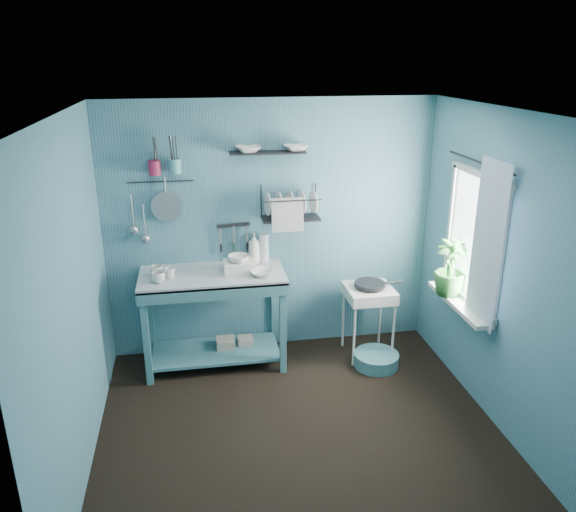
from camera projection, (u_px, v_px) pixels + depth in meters
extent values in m
plane|color=black|center=(300.00, 431.00, 4.53)|extent=(3.20, 3.20, 0.00)
plane|color=silver|center=(303.00, 114.00, 3.68)|extent=(3.20, 3.20, 0.00)
plane|color=#3B6A7A|center=(272.00, 229.00, 5.49)|extent=(3.20, 0.00, 3.20)
plane|color=#3B6A7A|center=(361.00, 410.00, 2.71)|extent=(3.20, 0.00, 3.20)
plane|color=#3B6A7A|center=(72.00, 305.00, 3.84)|extent=(0.00, 3.00, 3.00)
plane|color=#3B6A7A|center=(503.00, 275.00, 4.36)|extent=(0.00, 3.00, 3.00)
cube|color=#376C74|center=(214.00, 318.00, 5.38)|extent=(1.37, 0.73, 0.95)
imported|color=silver|center=(158.00, 277.00, 4.98)|extent=(0.12, 0.12, 0.10)
imported|color=silver|center=(170.00, 273.00, 5.09)|extent=(0.14, 0.14, 0.09)
imported|color=silver|center=(157.00, 271.00, 5.12)|extent=(0.17, 0.17, 0.10)
cube|color=silver|center=(239.00, 267.00, 5.23)|extent=(0.28, 0.22, 0.10)
imported|color=silver|center=(239.00, 258.00, 5.20)|extent=(0.20, 0.19, 0.06)
imported|color=silver|center=(254.00, 248.00, 5.42)|extent=(0.11, 0.12, 0.30)
cylinder|color=#AAB8BE|center=(264.00, 248.00, 5.46)|extent=(0.09, 0.09, 0.28)
imported|color=silver|center=(262.00, 273.00, 5.15)|extent=(0.22, 0.22, 0.05)
cube|color=silver|center=(368.00, 321.00, 5.58)|extent=(0.46, 0.46, 0.73)
cylinder|color=black|center=(370.00, 284.00, 5.44)|extent=(0.30, 0.30, 0.03)
cube|color=black|center=(233.00, 225.00, 5.38)|extent=(0.32, 0.07, 0.03)
cube|color=black|center=(291.00, 203.00, 5.30)|extent=(0.56, 0.27, 0.32)
cube|color=black|center=(268.00, 152.00, 5.13)|extent=(0.71, 0.21, 0.01)
imported|color=silver|center=(248.00, 147.00, 5.08)|extent=(0.27, 0.27, 0.06)
imported|color=silver|center=(296.00, 150.00, 5.17)|extent=(0.25, 0.25, 0.05)
cylinder|color=maroon|center=(154.00, 168.00, 5.02)|extent=(0.11, 0.11, 0.13)
cylinder|color=teal|center=(175.00, 166.00, 5.05)|extent=(0.11, 0.11, 0.13)
cylinder|color=#93959B|center=(166.00, 206.00, 5.19)|extent=(0.28, 0.03, 0.28)
cylinder|color=#93959B|center=(132.00, 211.00, 5.16)|extent=(0.01, 0.01, 0.30)
cylinder|color=#93959B|center=(144.00, 220.00, 5.20)|extent=(0.01, 0.01, 0.30)
cylinder|color=black|center=(160.00, 182.00, 5.12)|extent=(0.60, 0.01, 0.01)
plane|color=white|center=(475.00, 239.00, 4.72)|extent=(0.00, 1.10, 1.10)
cube|color=silver|center=(459.00, 303.00, 4.91)|extent=(0.16, 0.95, 0.04)
plane|color=silver|center=(487.00, 245.00, 4.42)|extent=(0.00, 1.35, 1.35)
cylinder|color=black|center=(479.00, 162.00, 4.50)|extent=(0.02, 1.05, 0.02)
imported|color=#286227|center=(450.00, 268.00, 4.96)|extent=(0.37, 0.37, 0.51)
cube|color=gray|center=(226.00, 349.00, 5.57)|extent=(0.18, 0.18, 0.22)
cube|color=gray|center=(246.00, 346.00, 5.63)|extent=(0.15, 0.15, 0.20)
cylinder|color=teal|center=(376.00, 360.00, 5.46)|extent=(0.43, 0.43, 0.13)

